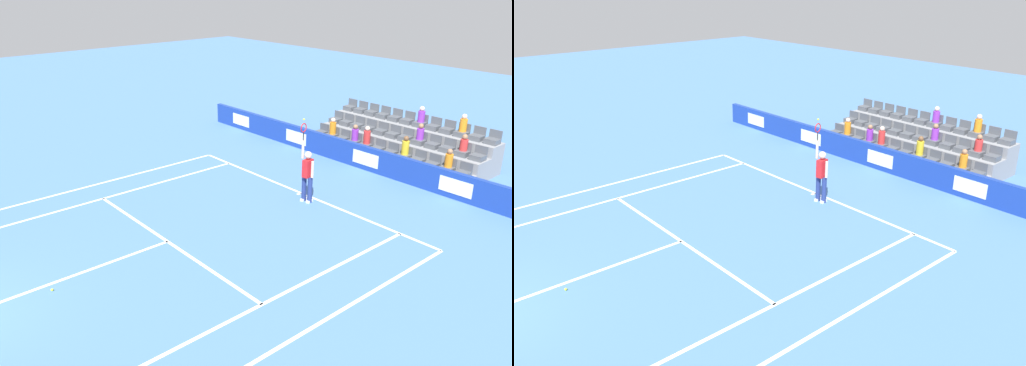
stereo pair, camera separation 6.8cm
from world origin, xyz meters
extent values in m
cube|color=white|center=(0.00, -11.89, 0.00)|extent=(10.97, 0.10, 0.01)
cube|color=white|center=(0.00, -6.40, 0.00)|extent=(8.23, 0.10, 0.01)
cube|color=white|center=(0.00, -3.20, 0.00)|extent=(0.10, 6.40, 0.01)
cube|color=white|center=(4.12, -5.95, 0.00)|extent=(0.10, 11.89, 0.01)
cube|color=white|center=(-4.12, -5.95, 0.00)|extent=(0.10, 11.89, 0.01)
cube|color=white|center=(5.49, -5.95, 0.00)|extent=(0.10, 11.89, 0.01)
cube|color=white|center=(-5.49, -5.95, 0.00)|extent=(0.10, 11.89, 0.01)
cube|color=white|center=(0.00, -11.79, 0.00)|extent=(0.10, 0.20, 0.01)
cube|color=#193899|center=(0.00, -15.53, 0.47)|extent=(19.08, 0.20, 0.94)
cube|color=white|center=(-3.82, -15.42, 0.47)|extent=(1.22, 0.01, 0.53)
cube|color=white|center=(0.00, -15.42, 0.47)|extent=(1.22, 0.01, 0.53)
cube|color=white|center=(3.82, -15.42, 0.47)|extent=(1.22, 0.01, 0.53)
cube|color=white|center=(7.63, -15.42, 0.47)|extent=(1.22, 0.01, 0.53)
cylinder|color=navy|center=(-0.74, -11.53, 0.45)|extent=(0.16, 0.16, 0.90)
cylinder|color=navy|center=(-0.50, -11.50, 0.45)|extent=(0.16, 0.16, 0.90)
cube|color=white|center=(-0.74, -11.53, 0.04)|extent=(0.16, 0.28, 0.08)
cube|color=white|center=(-0.50, -11.50, 0.04)|extent=(0.16, 0.28, 0.08)
cube|color=red|center=(-0.62, -11.51, 1.20)|extent=(0.27, 0.39, 0.60)
sphere|color=beige|center=(-0.62, -11.51, 1.66)|extent=(0.24, 0.24, 0.24)
cylinder|color=beige|center=(-0.40, -11.48, 1.81)|extent=(0.09, 0.09, 0.62)
cylinder|color=beige|center=(-0.84, -11.50, 1.22)|extent=(0.09, 0.09, 0.56)
cylinder|color=black|center=(-0.40, -11.48, 2.26)|extent=(0.04, 0.04, 0.28)
torus|color=red|center=(-0.40, -11.48, 2.54)|extent=(0.08, 0.31, 0.31)
sphere|color=#D1E533|center=(-0.40, -11.48, 2.82)|extent=(0.07, 0.07, 0.07)
cube|color=gray|center=(0.00, -16.61, 0.21)|extent=(7.44, 0.95, 0.42)
cube|color=#545960|center=(-3.41, -16.61, 0.52)|extent=(0.48, 0.44, 0.20)
cube|color=#545960|center=(-3.41, -16.81, 0.77)|extent=(0.48, 0.04, 0.30)
cube|color=#545960|center=(-2.79, -16.61, 0.52)|extent=(0.48, 0.44, 0.20)
cube|color=#545960|center=(-2.79, -16.81, 0.77)|extent=(0.48, 0.04, 0.30)
cube|color=#545960|center=(-2.17, -16.61, 0.52)|extent=(0.48, 0.44, 0.20)
cube|color=#545960|center=(-2.17, -16.81, 0.77)|extent=(0.48, 0.04, 0.30)
cube|color=#545960|center=(-1.55, -16.61, 0.52)|extent=(0.48, 0.44, 0.20)
cube|color=#545960|center=(-1.55, -16.81, 0.77)|extent=(0.48, 0.04, 0.30)
cube|color=#545960|center=(-0.93, -16.61, 0.52)|extent=(0.48, 0.44, 0.20)
cube|color=#545960|center=(-0.93, -16.81, 0.77)|extent=(0.48, 0.04, 0.30)
cube|color=#545960|center=(-0.31, -16.61, 0.52)|extent=(0.48, 0.44, 0.20)
cube|color=#545960|center=(-0.31, -16.81, 0.77)|extent=(0.48, 0.04, 0.30)
cube|color=#545960|center=(0.31, -16.61, 0.52)|extent=(0.48, 0.44, 0.20)
cube|color=#545960|center=(0.31, -16.81, 0.77)|extent=(0.48, 0.04, 0.30)
cube|color=#545960|center=(0.93, -16.61, 0.52)|extent=(0.48, 0.44, 0.20)
cube|color=#545960|center=(0.93, -16.81, 0.77)|extent=(0.48, 0.04, 0.30)
cube|color=#545960|center=(1.55, -16.61, 0.52)|extent=(0.48, 0.44, 0.20)
cube|color=#545960|center=(1.55, -16.81, 0.77)|extent=(0.48, 0.04, 0.30)
cube|color=#545960|center=(2.17, -16.61, 0.52)|extent=(0.48, 0.44, 0.20)
cube|color=#545960|center=(2.17, -16.81, 0.77)|extent=(0.48, 0.04, 0.30)
cube|color=#545960|center=(2.79, -16.61, 0.52)|extent=(0.48, 0.44, 0.20)
cube|color=#545960|center=(2.79, -16.81, 0.77)|extent=(0.48, 0.04, 0.30)
cube|color=#545960|center=(3.41, -16.61, 0.52)|extent=(0.48, 0.44, 0.20)
cube|color=#545960|center=(3.41, -16.81, 0.77)|extent=(0.48, 0.04, 0.30)
cube|color=gray|center=(0.00, -17.56, 0.42)|extent=(7.44, 0.95, 0.84)
cube|color=#545960|center=(-3.41, -17.56, 0.94)|extent=(0.48, 0.44, 0.20)
cube|color=#545960|center=(-3.41, -17.76, 1.19)|extent=(0.48, 0.04, 0.30)
cube|color=#545960|center=(-2.79, -17.56, 0.94)|extent=(0.48, 0.44, 0.20)
cube|color=#545960|center=(-2.79, -17.76, 1.19)|extent=(0.48, 0.04, 0.30)
cube|color=#545960|center=(-2.17, -17.56, 0.94)|extent=(0.48, 0.44, 0.20)
cube|color=#545960|center=(-2.17, -17.76, 1.19)|extent=(0.48, 0.04, 0.30)
cube|color=#545960|center=(-1.55, -17.56, 0.94)|extent=(0.48, 0.44, 0.20)
cube|color=#545960|center=(-1.55, -17.76, 1.19)|extent=(0.48, 0.04, 0.30)
cube|color=#545960|center=(-0.93, -17.56, 0.94)|extent=(0.48, 0.44, 0.20)
cube|color=#545960|center=(-0.93, -17.76, 1.19)|extent=(0.48, 0.04, 0.30)
cube|color=#545960|center=(-0.31, -17.56, 0.94)|extent=(0.48, 0.44, 0.20)
cube|color=#545960|center=(-0.31, -17.76, 1.19)|extent=(0.48, 0.04, 0.30)
cube|color=#545960|center=(0.31, -17.56, 0.94)|extent=(0.48, 0.44, 0.20)
cube|color=#545960|center=(0.31, -17.76, 1.19)|extent=(0.48, 0.04, 0.30)
cube|color=#545960|center=(0.93, -17.56, 0.94)|extent=(0.48, 0.44, 0.20)
cube|color=#545960|center=(0.93, -17.76, 1.19)|extent=(0.48, 0.04, 0.30)
cube|color=#545960|center=(1.55, -17.56, 0.94)|extent=(0.48, 0.44, 0.20)
cube|color=#545960|center=(1.55, -17.76, 1.19)|extent=(0.48, 0.04, 0.30)
cube|color=#545960|center=(2.17, -17.56, 0.94)|extent=(0.48, 0.44, 0.20)
cube|color=#545960|center=(2.17, -17.76, 1.19)|extent=(0.48, 0.04, 0.30)
cube|color=#545960|center=(2.79, -17.56, 0.94)|extent=(0.48, 0.44, 0.20)
cube|color=#545960|center=(2.79, -17.76, 1.19)|extent=(0.48, 0.04, 0.30)
cube|color=#545960|center=(3.41, -17.56, 0.94)|extent=(0.48, 0.44, 0.20)
cube|color=#545960|center=(3.41, -17.76, 1.19)|extent=(0.48, 0.04, 0.30)
cube|color=gray|center=(0.00, -18.51, 0.63)|extent=(7.44, 0.95, 1.26)
cube|color=#545960|center=(-3.41, -18.51, 1.36)|extent=(0.48, 0.44, 0.20)
cube|color=#545960|center=(-3.41, -18.71, 1.61)|extent=(0.48, 0.04, 0.30)
cube|color=#545960|center=(-2.79, -18.51, 1.36)|extent=(0.48, 0.44, 0.20)
cube|color=#545960|center=(-2.79, -18.71, 1.61)|extent=(0.48, 0.04, 0.30)
cube|color=#545960|center=(-2.17, -18.51, 1.36)|extent=(0.48, 0.44, 0.20)
cube|color=#545960|center=(-2.17, -18.71, 1.61)|extent=(0.48, 0.04, 0.30)
cube|color=#545960|center=(-1.55, -18.51, 1.36)|extent=(0.48, 0.44, 0.20)
cube|color=#545960|center=(-1.55, -18.71, 1.61)|extent=(0.48, 0.04, 0.30)
cube|color=#545960|center=(-0.93, -18.51, 1.36)|extent=(0.48, 0.44, 0.20)
cube|color=#545960|center=(-0.93, -18.71, 1.61)|extent=(0.48, 0.04, 0.30)
cube|color=#545960|center=(-0.31, -18.51, 1.36)|extent=(0.48, 0.44, 0.20)
cube|color=#545960|center=(-0.31, -18.71, 1.61)|extent=(0.48, 0.04, 0.30)
cube|color=#545960|center=(0.31, -18.51, 1.36)|extent=(0.48, 0.44, 0.20)
cube|color=#545960|center=(0.31, -18.71, 1.61)|extent=(0.48, 0.04, 0.30)
cube|color=#545960|center=(0.93, -18.51, 1.36)|extent=(0.48, 0.44, 0.20)
cube|color=#545960|center=(0.93, -18.71, 1.61)|extent=(0.48, 0.04, 0.30)
cube|color=#545960|center=(1.55, -18.51, 1.36)|extent=(0.48, 0.44, 0.20)
cube|color=#545960|center=(1.55, -18.71, 1.61)|extent=(0.48, 0.04, 0.30)
cube|color=#545960|center=(2.17, -18.51, 1.36)|extent=(0.48, 0.44, 0.20)
cube|color=#545960|center=(2.17, -18.71, 1.61)|extent=(0.48, 0.04, 0.30)
cube|color=#545960|center=(2.79, -18.51, 1.36)|extent=(0.48, 0.44, 0.20)
cube|color=#545960|center=(2.79, -18.71, 1.61)|extent=(0.48, 0.04, 0.30)
cube|color=#545960|center=(3.41, -18.51, 1.36)|extent=(0.48, 0.44, 0.20)
cube|color=#545960|center=(3.41, -18.71, 1.61)|extent=(0.48, 0.04, 0.30)
cylinder|color=purple|center=(1.55, -16.66, 0.86)|extent=(0.28, 0.28, 0.48)
sphere|color=#9E7251|center=(1.55, -16.66, 1.20)|extent=(0.20, 0.20, 0.20)
cylinder|color=orange|center=(-2.79, -16.66, 0.86)|extent=(0.28, 0.28, 0.48)
sphere|color=#9E7251|center=(-2.79, -16.66, 1.20)|extent=(0.20, 0.20, 0.20)
cylinder|color=purple|center=(-0.93, -17.61, 1.26)|extent=(0.28, 0.28, 0.45)
sphere|color=#9E7251|center=(-0.93, -17.61, 1.59)|extent=(0.20, 0.20, 0.20)
cylinder|color=orange|center=(-2.17, -18.56, 1.71)|extent=(0.28, 0.28, 0.50)
sphere|color=beige|center=(-2.17, -18.56, 2.06)|extent=(0.20, 0.20, 0.20)
cylinder|color=red|center=(-2.79, -17.61, 1.25)|extent=(0.28, 0.28, 0.43)
sphere|color=#9E7251|center=(-2.79, -17.61, 1.57)|extent=(0.20, 0.20, 0.20)
cylinder|color=yellow|center=(-0.93, -16.66, 0.89)|extent=(0.28, 0.28, 0.55)
sphere|color=brown|center=(-0.93, -16.66, 1.27)|extent=(0.20, 0.20, 0.20)
cylinder|color=orange|center=(2.79, -16.66, 0.88)|extent=(0.28, 0.28, 0.52)
sphere|color=beige|center=(2.79, -16.66, 1.24)|extent=(0.20, 0.20, 0.20)
cylinder|color=red|center=(0.93, -16.66, 0.89)|extent=(0.28, 0.28, 0.54)
sphere|color=beige|center=(0.93, -16.66, 1.26)|extent=(0.20, 0.20, 0.20)
cylinder|color=purple|center=(-0.31, -18.56, 1.69)|extent=(0.28, 0.28, 0.46)
sphere|color=beige|center=(-0.31, -18.56, 2.02)|extent=(0.20, 0.20, 0.20)
sphere|color=#D1E533|center=(-0.34, -2.91, 0.03)|extent=(0.07, 0.07, 0.07)
camera|label=1|loc=(-11.89, 0.53, 7.24)|focal=37.09mm
camera|label=2|loc=(-11.94, 0.48, 7.24)|focal=37.09mm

